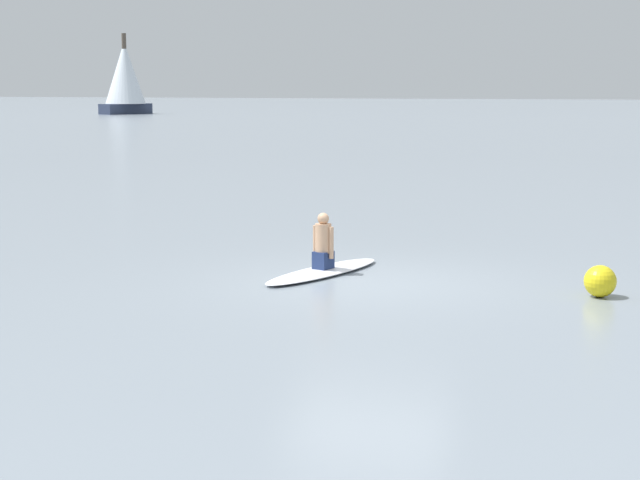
# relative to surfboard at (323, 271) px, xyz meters

# --- Properties ---
(ground_plane) EXTENTS (400.00, 400.00, 0.00)m
(ground_plane) POSITION_rel_surfboard_xyz_m (-0.52, -0.89, -0.04)
(ground_plane) COLOR gray
(surfboard) EXTENTS (2.93, 1.51, 0.09)m
(surfboard) POSITION_rel_surfboard_xyz_m (0.00, 0.00, 0.00)
(surfboard) COLOR white
(surfboard) RESTS_ON ground
(person_paddler) EXTENTS (0.35, 0.39, 0.89)m
(person_paddler) POSITION_rel_surfboard_xyz_m (0.00, 0.00, 0.45)
(person_paddler) COLOR navy
(person_paddler) RESTS_ON surfboard
(sailboat_far_right) EXTENTS (6.06, 5.17, 8.12)m
(sailboat_far_right) POSITION_rel_surfboard_xyz_m (78.69, 46.20, 3.78)
(sailboat_far_right) COLOR #2D3851
(sailboat_far_right) RESTS_ON ground
(buoy_marker) EXTENTS (0.46, 0.46, 0.46)m
(buoy_marker) POSITION_rel_surfboard_xyz_m (-0.50, -4.28, 0.18)
(buoy_marker) COLOR yellow
(buoy_marker) RESTS_ON ground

